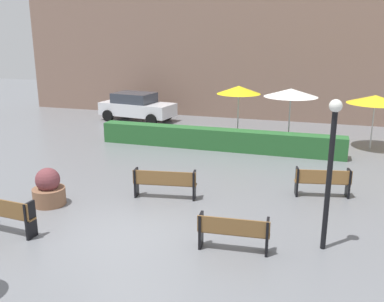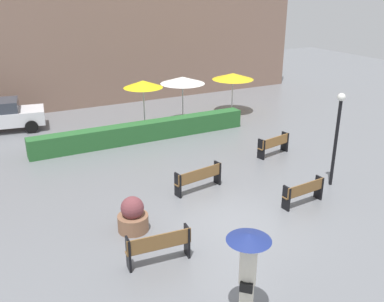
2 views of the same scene
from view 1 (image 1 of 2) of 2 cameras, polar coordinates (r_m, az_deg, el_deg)
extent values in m
plane|color=slate|center=(10.79, -8.79, -11.00)|extent=(60.00, 60.00, 0.00)
cube|color=olive|center=(13.44, 17.18, -4.04)|extent=(1.67, 0.59, 0.04)
cube|color=olive|center=(13.22, 17.38, -3.35)|extent=(1.62, 0.36, 0.41)
cube|color=black|center=(13.29, 13.97, -4.03)|extent=(0.13, 0.38, 0.87)
cube|color=black|center=(13.59, 20.35, -4.13)|extent=(0.13, 0.38, 0.87)
cube|color=brown|center=(12.75, -3.65, -4.42)|extent=(1.92, 0.55, 0.04)
cube|color=brown|center=(12.53, -3.80, -3.67)|extent=(1.88, 0.34, 0.42)
cube|color=black|center=(12.93, -7.54, -4.24)|extent=(0.12, 0.36, 0.88)
cube|color=black|center=(12.58, 0.32, -4.67)|extent=(0.12, 0.36, 0.88)
cube|color=brown|center=(9.81, 5.65, -10.92)|extent=(1.65, 0.36, 0.04)
cube|color=brown|center=(9.59, 5.57, -10.14)|extent=(1.63, 0.17, 0.39)
cube|color=black|center=(9.91, 1.21, -10.64)|extent=(0.09, 0.34, 0.84)
cube|color=black|center=(9.75, 10.13, -11.36)|extent=(0.09, 0.34, 0.84)
cube|color=brown|center=(11.54, -23.91, -7.81)|extent=(1.76, 0.39, 0.04)
cube|color=brown|center=(11.37, -24.55, -6.95)|extent=(1.75, 0.19, 0.43)
cube|color=black|center=(10.99, -20.98, -8.73)|extent=(0.09, 0.35, 0.93)
cylinder|color=brown|center=(12.96, -18.73, -5.81)|extent=(0.93, 0.93, 0.50)
sphere|color=brown|center=(12.79, -18.93, -3.70)|extent=(0.70, 0.70, 0.70)
cylinder|color=black|center=(9.84, 17.98, -4.13)|extent=(0.12, 0.12, 3.21)
sphere|color=white|center=(9.42, 18.85, 5.81)|extent=(0.28, 0.28, 0.28)
cylinder|color=silver|center=(19.03, 6.23, 4.62)|extent=(0.06, 0.06, 2.41)
cone|color=yellow|center=(18.84, 6.33, 8.22)|extent=(1.94, 1.94, 0.35)
cylinder|color=silver|center=(18.92, 13.01, 4.16)|extent=(0.06, 0.06, 2.35)
cone|color=white|center=(18.73, 13.23, 7.69)|extent=(2.31, 2.31, 0.35)
cylinder|color=silver|center=(19.57, 23.21, 3.34)|extent=(0.06, 0.06, 2.13)
cone|color=yellow|center=(19.39, 23.55, 6.42)|extent=(2.34, 2.34, 0.35)
cube|color=#28602D|center=(18.05, 3.51, 1.61)|extent=(10.50, 0.70, 0.89)
cube|color=#846656|center=(25.01, 7.46, 14.26)|extent=(28.00, 1.20, 8.54)
cube|color=silver|center=(24.25, -7.37, 5.67)|extent=(4.41, 2.33, 0.70)
cube|color=#333842|center=(24.26, -7.82, 7.15)|extent=(2.41, 1.90, 0.55)
cylinder|color=black|center=(24.33, -3.38, 4.97)|extent=(0.66, 0.31, 0.64)
cylinder|color=black|center=(22.84, -5.49, 4.22)|extent=(0.66, 0.31, 0.64)
cylinder|color=black|center=(25.81, -8.97, 5.42)|extent=(0.66, 0.31, 0.64)
cylinder|color=black|center=(24.41, -11.28, 4.73)|extent=(0.66, 0.31, 0.64)
camera|label=2|loc=(11.18, -82.03, 13.72)|focal=40.04mm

